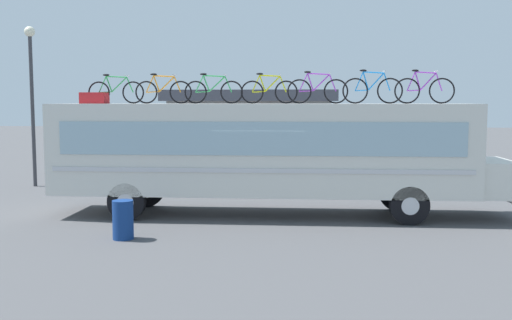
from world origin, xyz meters
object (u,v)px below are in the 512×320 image
at_px(luggage_bag_1, 94,98).
at_px(street_lamp, 32,83).
at_px(rooftop_bicycle_3, 213,91).
at_px(bus, 269,150).
at_px(rooftop_bicycle_7, 424,90).
at_px(rooftop_bicycle_1, 116,91).
at_px(rooftop_bicycle_2, 163,91).
at_px(rooftop_bicycle_5, 317,90).
at_px(rooftop_bicycle_6, 372,90).
at_px(trash_bin, 123,220).
at_px(rooftop_bicycle_4, 269,91).

distance_m(luggage_bag_1, street_lamp, 6.71).
bearing_deg(luggage_bag_1, rooftop_bicycle_3, -1.73).
distance_m(bus, rooftop_bicycle_7, 4.70).
height_order(rooftop_bicycle_1, rooftop_bicycle_3, rooftop_bicycle_1).
bearing_deg(rooftop_bicycle_3, luggage_bag_1, 178.27).
distance_m(rooftop_bicycle_2, rooftop_bicycle_5, 4.41).
xyz_separation_m(rooftop_bicycle_3, street_lamp, (-7.79, 5.23, 0.40)).
height_order(rooftop_bicycle_1, rooftop_bicycle_6, rooftop_bicycle_6).
height_order(rooftop_bicycle_5, rooftop_bicycle_6, rooftop_bicycle_6).
height_order(rooftop_bicycle_3, trash_bin, rooftop_bicycle_3).
height_order(luggage_bag_1, trash_bin, luggage_bag_1).
distance_m(luggage_bag_1, rooftop_bicycle_6, 7.99).
height_order(rooftop_bicycle_4, rooftop_bicycle_5, rooftop_bicycle_5).
xyz_separation_m(bus, luggage_bag_1, (-5.07, -0.01, 1.48)).
relative_size(rooftop_bicycle_1, rooftop_bicycle_6, 0.99).
xyz_separation_m(rooftop_bicycle_3, trash_bin, (-1.72, -3.15, -3.11)).
bearing_deg(luggage_bag_1, rooftop_bicycle_1, 20.88).
height_order(bus, rooftop_bicycle_5, rooftop_bicycle_5).
bearing_deg(rooftop_bicycle_3, rooftop_bicycle_7, 2.60).
relative_size(rooftop_bicycle_1, rooftop_bicycle_5, 0.96).
distance_m(bus, rooftop_bicycle_1, 4.81).
distance_m(rooftop_bicycle_6, rooftop_bicycle_7, 1.47).
xyz_separation_m(rooftop_bicycle_2, rooftop_bicycle_7, (7.37, 0.30, 0.03)).
height_order(rooftop_bicycle_7, trash_bin, rooftop_bicycle_7).
bearing_deg(bus, rooftop_bicycle_7, 1.99).
distance_m(rooftop_bicycle_5, street_lamp, 11.80).
relative_size(rooftop_bicycle_3, street_lamp, 0.27).
height_order(rooftop_bicycle_1, rooftop_bicycle_2, rooftop_bicycle_1).
bearing_deg(rooftop_bicycle_1, rooftop_bicycle_6, -1.60).
distance_m(rooftop_bicycle_3, trash_bin, 4.75).
bearing_deg(rooftop_bicycle_6, rooftop_bicycle_3, -178.51).
relative_size(bus, trash_bin, 13.92).
height_order(luggage_bag_1, rooftop_bicycle_5, rooftop_bicycle_5).
bearing_deg(rooftop_bicycle_2, rooftop_bicycle_5, 5.15).
bearing_deg(rooftop_bicycle_6, street_lamp, 157.36).
distance_m(rooftop_bicycle_3, rooftop_bicycle_6, 4.48).
bearing_deg(street_lamp, luggage_bag_1, -50.12).
relative_size(rooftop_bicycle_4, street_lamp, 0.26).
xyz_separation_m(bus, rooftop_bicycle_4, (0.02, -0.13, 1.68)).
height_order(rooftop_bicycle_2, rooftop_bicycle_5, rooftop_bicycle_5).
bearing_deg(luggage_bag_1, rooftop_bicycle_6, 0.08).
relative_size(rooftop_bicycle_2, street_lamp, 0.27).
bearing_deg(rooftop_bicycle_3, bus, 4.30).
relative_size(bus, rooftop_bicycle_7, 7.73).
bearing_deg(trash_bin, rooftop_bicycle_5, 36.99).
height_order(rooftop_bicycle_3, rooftop_bicycle_4, same).
relative_size(bus, rooftop_bicycle_5, 7.44).
bearing_deg(street_lamp, rooftop_bicycle_1, -45.31).
distance_m(bus, rooftop_bicycle_3, 2.30).
xyz_separation_m(rooftop_bicycle_6, street_lamp, (-12.27, 5.12, 0.36)).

